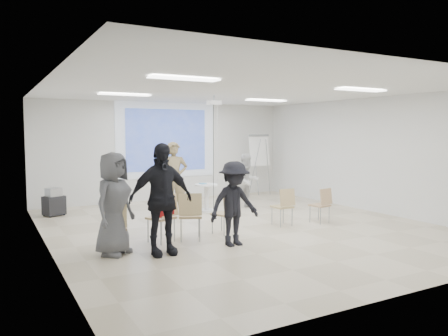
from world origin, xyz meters
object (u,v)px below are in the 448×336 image
chair_right_inner (284,204)px  audience_left (161,191)px  chair_far_left (115,224)px  chair_left_mid (164,214)px  chair_center (226,211)px  audience_mid (234,198)px  audience_outer (114,197)px  pedestal_table (207,196)px  player_right (247,178)px  av_cart (54,203)px  player_left (174,174)px  flipchart_easel (259,151)px  chair_left_inner (190,212)px  laptop (190,214)px  chair_right_far (322,202)px

chair_right_inner → audience_left: (-3.21, -0.84, 0.60)m
chair_far_left → chair_left_mid: 1.06m
chair_right_inner → chair_center: bearing=-179.6°
audience_mid → audience_outer: size_ratio=0.90×
pedestal_table → player_right: bearing=-2.7°
chair_left_mid → av_cart: 4.13m
player_left → chair_center: bearing=-71.9°
chair_left_mid → flipchart_easel: size_ratio=0.46×
chair_left_mid → audience_outer: audience_outer is taller
audience_left → player_right: bearing=40.1°
audience_mid → chair_left_mid: bearing=139.3°
pedestal_table → player_left: size_ratio=0.36×
chair_left_mid → flipchart_easel: flipchart_easel is taller
chair_center → audience_mid: audience_mid is taller
chair_left_inner → laptop: 0.11m
pedestal_table → player_right: size_ratio=0.45×
chair_right_inner → pedestal_table: bearing=105.1°
pedestal_table → chair_right_far: bearing=-57.5°
chair_left_mid → laptop: chair_left_mid is taller
audience_outer → chair_far_left: bearing=12.8°
chair_far_left → av_cart: size_ratio=1.24×
chair_right_far → chair_left_mid: bearing=169.2°
player_left → av_cart: 3.10m
chair_left_mid → audience_outer: bearing=175.2°
pedestal_table → chair_right_inner: 2.55m
chair_left_inner → audience_outer: audience_outer is taller
chair_left_mid → chair_far_left: bearing=174.1°
chair_right_far → audience_left: (-4.16, -0.66, 0.62)m
chair_center → chair_left_mid: bearing=159.6°
pedestal_table → laptop: bearing=-122.6°
laptop → audience_mid: 1.04m
player_right → chair_center: size_ratio=2.02×
chair_left_mid → audience_mid: (1.06, -0.82, 0.33)m
player_right → chair_left_mid: player_right is taller
chair_left_mid → chair_right_far: bearing=-24.1°
audience_outer → audience_mid: bearing=-52.2°
chair_far_left → chair_left_inner: chair_left_inner is taller
chair_far_left → audience_outer: (-0.02, -0.03, 0.47)m
flipchart_easel → chair_right_far: bearing=-104.4°
chair_left_inner → av_cart: chair_left_inner is taller
chair_right_inner → laptop: bearing=-178.4°
laptop → audience_left: bearing=63.1°
audience_outer → laptop: bearing=-27.6°
chair_center → player_right: bearing=27.2°
chair_left_inner → chair_right_inner: 2.40m
chair_far_left → flipchart_easel: flipchart_easel is taller
pedestal_table → chair_right_inner: bearing=-73.6°
player_right → audience_outer: 5.25m
audience_left → laptop: bearing=39.3°
chair_left_mid → chair_left_inner: chair_left_inner is taller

